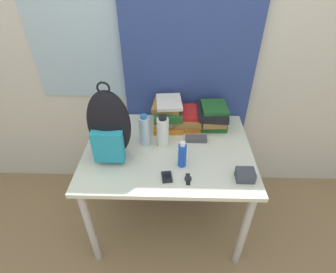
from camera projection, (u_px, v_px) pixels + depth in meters
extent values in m
plane|color=#8C704C|center=(167.00, 266.00, 1.91)|extent=(12.00, 12.00, 0.00)
cube|color=beige|center=(170.00, 52.00, 1.90)|extent=(6.00, 0.05, 2.50)
cube|color=#9EBCD1|center=(106.00, 46.00, 1.86)|extent=(1.10, 0.01, 0.80)
cube|color=navy|center=(190.00, 55.00, 1.85)|extent=(0.96, 0.04, 2.50)
cube|color=beige|center=(168.00, 150.00, 1.80)|extent=(1.13, 0.85, 0.03)
cylinder|color=#B2B2B7|center=(90.00, 228.00, 1.74)|extent=(0.05, 0.05, 0.73)
cylinder|color=#B2B2B7|center=(244.00, 232.00, 1.72)|extent=(0.05, 0.05, 0.73)
cylinder|color=#B2B2B7|center=(112.00, 155.00, 2.33)|extent=(0.05, 0.05, 0.73)
cylinder|color=#B2B2B7|center=(227.00, 157.00, 2.31)|extent=(0.05, 0.05, 0.73)
ellipsoid|color=black|center=(109.00, 125.00, 1.60)|extent=(0.27, 0.16, 0.47)
cube|color=teal|center=(108.00, 147.00, 1.58)|extent=(0.19, 0.06, 0.21)
torus|color=black|center=(103.00, 88.00, 1.45)|extent=(0.08, 0.01, 0.08)
cube|color=orange|center=(168.00, 122.00, 2.00)|extent=(0.23, 0.29, 0.04)
cube|color=silver|center=(167.00, 117.00, 1.97)|extent=(0.17, 0.21, 0.06)
cube|color=#1E5623|center=(167.00, 111.00, 1.92)|extent=(0.22, 0.28, 0.05)
cube|color=olive|center=(167.00, 105.00, 1.90)|extent=(0.21, 0.22, 0.04)
cube|color=silver|center=(169.00, 102.00, 1.88)|extent=(0.20, 0.24, 0.02)
cube|color=orange|center=(188.00, 123.00, 1.99)|extent=(0.17, 0.21, 0.05)
cube|color=olive|center=(187.00, 117.00, 1.96)|extent=(0.20, 0.24, 0.05)
cube|color=red|center=(190.00, 112.00, 1.94)|extent=(0.15, 0.21, 0.03)
cube|color=#1E5623|center=(212.00, 123.00, 1.99)|extent=(0.21, 0.20, 0.05)
cube|color=olive|center=(213.00, 118.00, 1.95)|extent=(0.19, 0.22, 0.05)
cube|color=black|center=(214.00, 113.00, 1.93)|extent=(0.22, 0.26, 0.03)
cube|color=black|center=(212.00, 110.00, 1.92)|extent=(0.23, 0.26, 0.03)
cube|color=#1E5623|center=(214.00, 107.00, 1.89)|extent=(0.19, 0.21, 0.03)
cylinder|color=silver|center=(145.00, 131.00, 1.77)|extent=(0.07, 0.07, 0.21)
cylinder|color=#286BB7|center=(144.00, 117.00, 1.70)|extent=(0.05, 0.05, 0.02)
cylinder|color=white|center=(163.00, 132.00, 1.76)|extent=(0.08, 0.08, 0.21)
cylinder|color=black|center=(163.00, 118.00, 1.69)|extent=(0.05, 0.05, 0.02)
cylinder|color=blue|center=(182.00, 155.00, 1.61)|extent=(0.05, 0.05, 0.16)
cylinder|color=white|center=(183.00, 144.00, 1.55)|extent=(0.03, 0.03, 0.02)
cube|color=black|center=(166.00, 177.00, 1.56)|extent=(0.07, 0.09, 0.02)
cube|color=black|center=(166.00, 176.00, 1.56)|extent=(0.05, 0.04, 0.00)
cube|color=#47474C|center=(196.00, 139.00, 1.84)|extent=(0.15, 0.06, 0.04)
cube|color=#383D47|center=(245.00, 175.00, 1.54)|extent=(0.11, 0.09, 0.06)
cube|color=black|center=(188.00, 179.00, 1.56)|extent=(0.03, 0.09, 0.00)
cylinder|color=#232328|center=(188.00, 179.00, 1.55)|extent=(0.04, 0.04, 0.01)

